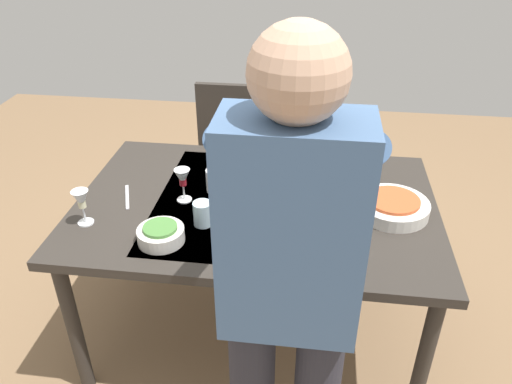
# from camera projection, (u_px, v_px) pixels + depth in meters

# --- Properties ---
(ground_plane) EXTENTS (6.00, 6.00, 0.00)m
(ground_plane) POSITION_uv_depth(u_px,v_px,m) (256.00, 326.00, 2.54)
(ground_plane) COLOR #846647
(dining_table) EXTENTS (1.54, 1.02, 0.75)m
(dining_table) POSITION_uv_depth(u_px,v_px,m) (256.00, 215.00, 2.18)
(dining_table) COLOR #332D28
(dining_table) RESTS_ON ground_plane
(chair_near) EXTENTS (0.40, 0.40, 0.91)m
(chair_near) POSITION_uv_depth(u_px,v_px,m) (227.00, 151.00, 3.05)
(chair_near) COLOR black
(chair_near) RESTS_ON ground_plane
(person_server) EXTENTS (0.42, 0.61, 1.69)m
(person_server) POSITION_uv_depth(u_px,v_px,m) (289.00, 292.00, 1.36)
(person_server) COLOR #2D2D38
(person_server) RESTS_ON ground_plane
(wine_bottle) EXTENTS (0.07, 0.07, 0.30)m
(wine_bottle) POSITION_uv_depth(u_px,v_px,m) (358.00, 157.00, 2.26)
(wine_bottle) COLOR black
(wine_bottle) RESTS_ON dining_table
(wine_glass_left) EXTENTS (0.07, 0.07, 0.15)m
(wine_glass_left) POSITION_uv_depth(u_px,v_px,m) (81.00, 201.00, 1.95)
(wine_glass_left) COLOR white
(wine_glass_left) RESTS_ON dining_table
(wine_glass_right) EXTENTS (0.07, 0.07, 0.15)m
(wine_glass_right) POSITION_uv_depth(u_px,v_px,m) (183.00, 179.00, 2.10)
(wine_glass_right) COLOR white
(wine_glass_right) RESTS_ON dining_table
(water_cup_near_left) EXTENTS (0.08, 0.08, 0.10)m
(water_cup_near_left) POSITION_uv_depth(u_px,v_px,m) (203.00, 214.00, 1.98)
(water_cup_near_left) COLOR silver
(water_cup_near_left) RESTS_ON dining_table
(water_cup_near_right) EXTENTS (0.07, 0.07, 0.10)m
(water_cup_near_right) POSITION_uv_depth(u_px,v_px,m) (304.00, 220.00, 1.94)
(water_cup_near_right) COLOR silver
(water_cup_near_right) RESTS_ON dining_table
(water_cup_far_left) EXTENTS (0.08, 0.08, 0.10)m
(water_cup_far_left) POSITION_uv_depth(u_px,v_px,m) (215.00, 181.00, 2.20)
(water_cup_far_left) COLOR silver
(water_cup_far_left) RESTS_ON dining_table
(serving_bowl_pasta) EXTENTS (0.30, 0.30, 0.07)m
(serving_bowl_pasta) POSITION_uv_depth(u_px,v_px,m) (392.00, 206.00, 2.06)
(serving_bowl_pasta) COLOR silver
(serving_bowl_pasta) RESTS_ON dining_table
(side_bowl_salad) EXTENTS (0.18, 0.18, 0.07)m
(side_bowl_salad) POSITION_uv_depth(u_px,v_px,m) (161.00, 234.00, 1.89)
(side_bowl_salad) COLOR silver
(side_bowl_salad) RESTS_ON dining_table
(dinner_plate_near) EXTENTS (0.23, 0.23, 0.01)m
(dinner_plate_near) POSITION_uv_depth(u_px,v_px,m) (287.00, 194.00, 2.19)
(dinner_plate_near) COLOR silver
(dinner_plate_near) RESTS_ON dining_table
(table_knife) EXTENTS (0.08, 0.19, 0.00)m
(table_knife) POSITION_uv_depth(u_px,v_px,m) (127.00, 197.00, 2.17)
(table_knife) COLOR silver
(table_knife) RESTS_ON dining_table
(table_fork) EXTENTS (0.05, 0.18, 0.00)m
(table_fork) POSITION_uv_depth(u_px,v_px,m) (289.00, 168.00, 2.40)
(table_fork) COLOR silver
(table_fork) RESTS_ON dining_table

